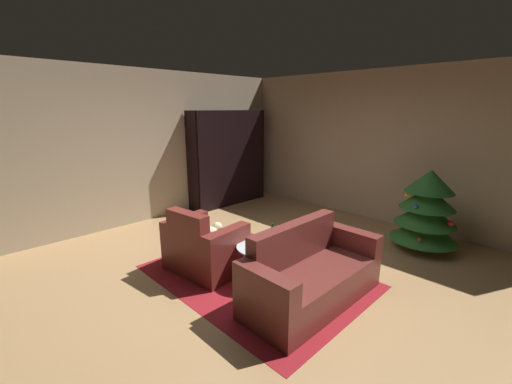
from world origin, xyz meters
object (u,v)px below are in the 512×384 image
object	(u,v)px
couch_red	(310,275)
coffee_table	(262,250)
book_stack_on_table	(265,244)
armchair_red	(204,248)
bottle_on_table	(272,235)
decorated_tree	(426,210)
bookshelf_unit	(232,158)

from	to	relation	value
couch_red	coffee_table	bearing A→B (deg)	-173.16
couch_red	book_stack_on_table	world-z (taller)	couch_red
armchair_red	couch_red	world-z (taller)	armchair_red
coffee_table	bottle_on_table	distance (m)	0.23
armchair_red	book_stack_on_table	world-z (taller)	armchair_red
armchair_red	decorated_tree	world-z (taller)	decorated_tree
coffee_table	decorated_tree	xyz separation A→B (m)	(1.04, 2.38, 0.21)
coffee_table	bottle_on_table	world-z (taller)	bottle_on_table
bottle_on_table	armchair_red	bearing A→B (deg)	-144.06
armchair_red	bottle_on_table	bearing A→B (deg)	35.94
armchair_red	decorated_tree	size ratio (longest dim) A/B	0.84
couch_red	book_stack_on_table	xyz separation A→B (m)	(-0.64, -0.06, 0.19)
coffee_table	decorated_tree	distance (m)	2.61
decorated_tree	bookshelf_unit	bearing A→B (deg)	-174.33
bottle_on_table	decorated_tree	distance (m)	2.44
bookshelf_unit	coffee_table	world-z (taller)	bookshelf_unit
bottle_on_table	decorated_tree	size ratio (longest dim) A/B	0.21
armchair_red	bottle_on_table	size ratio (longest dim) A/B	4.06
couch_red	bottle_on_table	size ratio (longest dim) A/B	6.75
coffee_table	book_stack_on_table	distance (m)	0.09
decorated_tree	couch_red	bearing A→B (deg)	-99.49
coffee_table	decorated_tree	world-z (taller)	decorated_tree
couch_red	book_stack_on_table	distance (m)	0.67
decorated_tree	book_stack_on_table	bearing A→B (deg)	-113.38
bookshelf_unit	decorated_tree	world-z (taller)	bookshelf_unit
bookshelf_unit	armchair_red	bearing A→B (deg)	-47.45
bookshelf_unit	book_stack_on_table	world-z (taller)	bookshelf_unit
armchair_red	bottle_on_table	world-z (taller)	armchair_red
armchair_red	book_stack_on_table	size ratio (longest dim) A/B	4.33
armchair_red	coffee_table	world-z (taller)	armchair_red
couch_red	bottle_on_table	xyz separation A→B (m)	(-0.65, 0.09, 0.26)
coffee_table	bottle_on_table	xyz separation A→B (m)	(0.01, 0.17, 0.15)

